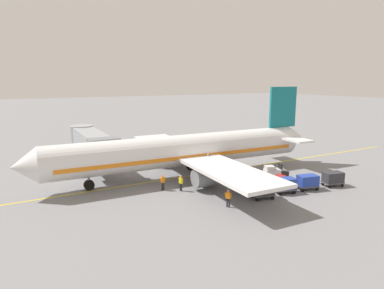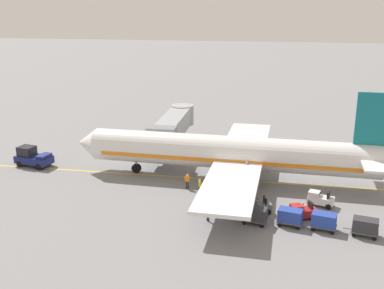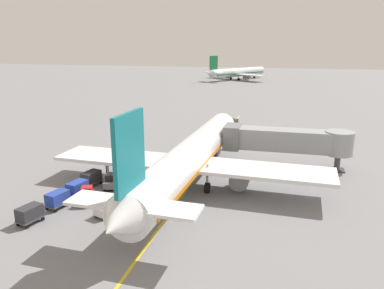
{
  "view_description": "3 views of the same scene",
  "coord_description": "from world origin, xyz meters",
  "px_view_note": "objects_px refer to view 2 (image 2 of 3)",
  "views": [
    {
      "loc": [
        -34.41,
        16.41,
        11.51
      ],
      "look_at": [
        -1.18,
        -1.96,
        4.15
      ],
      "focal_mm": 31.11,
      "sensor_mm": 36.0,
      "label": 1
    },
    {
      "loc": [
        -48.98,
        -5.75,
        19.24
      ],
      "look_at": [
        2.2,
        3.22,
        3.32
      ],
      "focal_mm": 43.26,
      "sensor_mm": 36.0,
      "label": 2
    },
    {
      "loc": [
        9.84,
        -39.73,
        15.18
      ],
      "look_at": [
        -0.74,
        1.85,
        3.56
      ],
      "focal_mm": 35.36,
      "sensor_mm": 36.0,
      "label": 3
    }
  ],
  "objects_px": {
    "baggage_tug_lead": "(302,212)",
    "baggage_cart_tail_end": "(365,226)",
    "parked_airliner": "(233,153)",
    "pushback_tractor": "(33,157)",
    "baggage_cart_front": "(255,214)",
    "baggage_tug_spare": "(257,206)",
    "ground_crew_marshaller": "(187,180)",
    "baggage_cart_second_in_train": "(290,216)",
    "baggage_tug_trailing": "(320,199)",
    "jet_bridge": "(173,125)",
    "baggage_cart_third_in_train": "(324,220)",
    "ground_crew_wing_walker": "(208,212)",
    "ground_crew_loader": "(200,185)"
  },
  "relations": [
    {
      "from": "jet_bridge",
      "to": "baggage_cart_tail_end",
      "type": "bearing_deg",
      "value": -134.69
    },
    {
      "from": "parked_airliner",
      "to": "ground_crew_marshaller",
      "type": "relative_size",
      "value": 22.07
    },
    {
      "from": "pushback_tractor",
      "to": "baggage_tug_trailing",
      "type": "height_order",
      "value": "pushback_tractor"
    },
    {
      "from": "baggage_tug_trailing",
      "to": "ground_crew_wing_walker",
      "type": "xyz_separation_m",
      "value": [
        -5.31,
        10.43,
        0.24
      ]
    },
    {
      "from": "baggage_tug_trailing",
      "to": "baggage_tug_lead",
      "type": "bearing_deg",
      "value": 150.09
    },
    {
      "from": "pushback_tractor",
      "to": "baggage_cart_front",
      "type": "distance_m",
      "value": 29.77
    },
    {
      "from": "ground_crew_marshaller",
      "to": "baggage_cart_front",
      "type": "bearing_deg",
      "value": -133.2
    },
    {
      "from": "baggage_cart_third_in_train",
      "to": "baggage_tug_lead",
      "type": "bearing_deg",
      "value": 41.03
    },
    {
      "from": "baggage_cart_front",
      "to": "ground_crew_marshaller",
      "type": "bearing_deg",
      "value": 46.8
    },
    {
      "from": "baggage_tug_spare",
      "to": "ground_crew_wing_walker",
      "type": "height_order",
      "value": "ground_crew_wing_walker"
    },
    {
      "from": "baggage_tug_spare",
      "to": "baggage_tug_lead",
      "type": "bearing_deg",
      "value": -97.42
    },
    {
      "from": "jet_bridge",
      "to": "baggage_tug_spare",
      "type": "relative_size",
      "value": 5.69
    },
    {
      "from": "ground_crew_wing_walker",
      "to": "ground_crew_loader",
      "type": "bearing_deg",
      "value": 15.68
    },
    {
      "from": "baggage_cart_second_in_train",
      "to": "ground_crew_loader",
      "type": "relative_size",
      "value": 1.76
    },
    {
      "from": "ground_crew_loader",
      "to": "ground_crew_marshaller",
      "type": "bearing_deg",
      "value": 53.25
    },
    {
      "from": "parked_airliner",
      "to": "baggage_cart_third_in_train",
      "type": "bearing_deg",
      "value": -140.03
    },
    {
      "from": "baggage_cart_third_in_train",
      "to": "parked_airliner",
      "type": "bearing_deg",
      "value": 39.97
    },
    {
      "from": "baggage_cart_second_in_train",
      "to": "baggage_cart_tail_end",
      "type": "relative_size",
      "value": 1.0
    },
    {
      "from": "baggage_tug_lead",
      "to": "ground_crew_wing_walker",
      "type": "xyz_separation_m",
      "value": [
        -2.04,
        8.55,
        0.24
      ]
    },
    {
      "from": "jet_bridge",
      "to": "baggage_cart_front",
      "type": "bearing_deg",
      "value": -149.76
    },
    {
      "from": "jet_bridge",
      "to": "baggage_tug_lead",
      "type": "distance_m",
      "value": 24.86
    },
    {
      "from": "pushback_tractor",
      "to": "ground_crew_wing_walker",
      "type": "bearing_deg",
      "value": -115.86
    },
    {
      "from": "pushback_tractor",
      "to": "baggage_cart_front",
      "type": "height_order",
      "value": "pushback_tractor"
    },
    {
      "from": "ground_crew_marshaller",
      "to": "baggage_cart_second_in_train",
      "type": "bearing_deg",
      "value": -123.02
    },
    {
      "from": "baggage_cart_tail_end",
      "to": "ground_crew_wing_walker",
      "type": "distance_m",
      "value": 13.71
    },
    {
      "from": "baggage_cart_front",
      "to": "baggage_tug_spare",
      "type": "bearing_deg",
      "value": -2.16
    },
    {
      "from": "baggage_tug_trailing",
      "to": "baggage_cart_tail_end",
      "type": "bearing_deg",
      "value": -150.43
    },
    {
      "from": "baggage_tug_lead",
      "to": "baggage_cart_tail_end",
      "type": "height_order",
      "value": "baggage_tug_lead"
    },
    {
      "from": "jet_bridge",
      "to": "ground_crew_marshaller",
      "type": "height_order",
      "value": "jet_bridge"
    },
    {
      "from": "baggage_tug_trailing",
      "to": "ground_crew_marshaller",
      "type": "bearing_deg",
      "value": 81.62
    },
    {
      "from": "pushback_tractor",
      "to": "baggage_cart_tail_end",
      "type": "relative_size",
      "value": 1.59
    },
    {
      "from": "parked_airliner",
      "to": "ground_crew_loader",
      "type": "height_order",
      "value": "parked_airliner"
    },
    {
      "from": "pushback_tractor",
      "to": "baggage_cart_third_in_train",
      "type": "distance_m",
      "value": 35.51
    },
    {
      "from": "pushback_tractor",
      "to": "ground_crew_wing_walker",
      "type": "relative_size",
      "value": 2.81
    },
    {
      "from": "parked_airliner",
      "to": "baggage_tug_spare",
      "type": "distance_m",
      "value": 9.03
    },
    {
      "from": "baggage_tug_trailing",
      "to": "baggage_cart_tail_end",
      "type": "relative_size",
      "value": 0.92
    },
    {
      "from": "parked_airliner",
      "to": "baggage_tug_lead",
      "type": "distance_m",
      "value": 11.57
    },
    {
      "from": "parked_airliner",
      "to": "baggage_cart_tail_end",
      "type": "relative_size",
      "value": 12.52
    },
    {
      "from": "baggage_cart_third_in_train",
      "to": "baggage_cart_tail_end",
      "type": "distance_m",
      "value": 3.44
    },
    {
      "from": "baggage_tug_lead",
      "to": "ground_crew_loader",
      "type": "distance_m",
      "value": 11.09
    },
    {
      "from": "baggage_cart_second_in_train",
      "to": "jet_bridge",
      "type": "bearing_deg",
      "value": 36.56
    },
    {
      "from": "pushback_tractor",
      "to": "baggage_cart_third_in_train",
      "type": "height_order",
      "value": "pushback_tractor"
    },
    {
      "from": "jet_bridge",
      "to": "ground_crew_marshaller",
      "type": "distance_m",
      "value": 14.27
    },
    {
      "from": "jet_bridge",
      "to": "baggage_tug_trailing",
      "type": "height_order",
      "value": "jet_bridge"
    },
    {
      "from": "pushback_tractor",
      "to": "baggage_cart_second_in_train",
      "type": "height_order",
      "value": "pushback_tractor"
    },
    {
      "from": "baggage_tug_lead",
      "to": "baggage_cart_tail_end",
      "type": "relative_size",
      "value": 0.93
    },
    {
      "from": "baggage_tug_trailing",
      "to": "baggage_cart_tail_end",
      "type": "distance_m",
      "value": 6.62
    },
    {
      "from": "baggage_cart_second_in_train",
      "to": "baggage_tug_spare",
      "type": "bearing_deg",
      "value": 54.2
    },
    {
      "from": "baggage_cart_front",
      "to": "baggage_cart_third_in_train",
      "type": "bearing_deg",
      "value": -91.98
    },
    {
      "from": "jet_bridge",
      "to": "pushback_tractor",
      "type": "distance_m",
      "value": 18.44
    }
  ]
}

